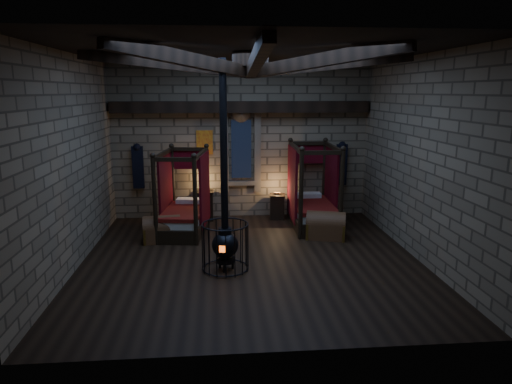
{
  "coord_description": "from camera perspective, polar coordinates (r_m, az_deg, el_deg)",
  "views": [
    {
      "loc": [
        -0.67,
        -9.03,
        3.47
      ],
      "look_at": [
        0.16,
        0.6,
        1.32
      ],
      "focal_mm": 32.0,
      "sensor_mm": 36.0,
      "label": 1
    }
  ],
  "objects": [
    {
      "name": "bed_left",
      "position": [
        11.54,
        -8.92,
        -2.53
      ],
      "size": [
        1.27,
        2.06,
        2.03
      ],
      "rotation": [
        0.0,
        0.0,
        -0.13
      ],
      "color": "black",
      "rests_on": "ground"
    },
    {
      "name": "trunk_right",
      "position": [
        11.1,
        8.72,
        -4.23
      ],
      "size": [
        1.03,
        0.8,
        0.67
      ],
      "rotation": [
        0.0,
        0.0,
        -0.27
      ],
      "color": "brown",
      "rests_on": "ground"
    },
    {
      "name": "nightstand_left",
      "position": [
        12.55,
        -6.45,
        -1.62
      ],
      "size": [
        0.51,
        0.49,
        0.99
      ],
      "rotation": [
        0.0,
        0.0,
        -0.01
      ],
      "color": "black",
      "rests_on": "ground"
    },
    {
      "name": "room",
      "position": [
        9.15,
        -0.75,
        14.25
      ],
      "size": [
        7.02,
        7.02,
        4.29
      ],
      "color": "black",
      "rests_on": "ground"
    },
    {
      "name": "nightstand_right",
      "position": [
        12.62,
        2.65,
        -1.81
      ],
      "size": [
        0.46,
        0.44,
        0.74
      ],
      "rotation": [
        0.0,
        0.0,
        -0.09
      ],
      "color": "black",
      "rests_on": "ground"
    },
    {
      "name": "bed_right",
      "position": [
        11.97,
        7.07,
        -1.81
      ],
      "size": [
        1.12,
        2.06,
        2.12
      ],
      "rotation": [
        0.0,
        0.0,
        -0.02
      ],
      "color": "black",
      "rests_on": "ground"
    },
    {
      "name": "stove",
      "position": [
        9.0,
        -3.87,
        -6.14
      ],
      "size": [
        0.93,
        0.93,
        4.05
      ],
      "rotation": [
        0.0,
        0.0,
        -0.22
      ],
      "color": "black",
      "rests_on": "ground"
    },
    {
      "name": "trunk_left",
      "position": [
        10.97,
        -11.67,
        -4.64
      ],
      "size": [
        0.92,
        0.64,
        0.63
      ],
      "rotation": [
        0.0,
        0.0,
        0.12
      ],
      "color": "brown",
      "rests_on": "ground"
    }
  ]
}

